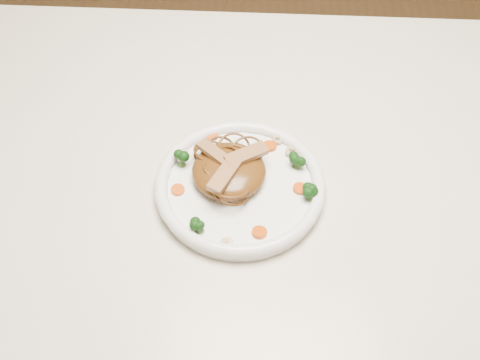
{
  "coord_description": "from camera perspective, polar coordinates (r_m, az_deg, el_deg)",
  "views": [
    {
      "loc": [
        -0.04,
        -0.64,
        1.52
      ],
      "look_at": [
        -0.07,
        -0.05,
        0.78
      ],
      "focal_mm": 47.37,
      "sensor_mm": 36.0,
      "label": 1
    }
  ],
  "objects": [
    {
      "name": "chicken_a",
      "position": [
        0.95,
        0.57,
        2.29
      ],
      "size": [
        0.07,
        0.06,
        0.01
      ],
      "primitive_type": "cube",
      "rotation": [
        0.0,
        0.0,
        0.59
      ],
      "color": "#AE7C52",
      "rests_on": "noodle_mound"
    },
    {
      "name": "mushroom_3",
      "position": [
        1.02,
        3.39,
        3.62
      ],
      "size": [
        0.03,
        0.03,
        0.01
      ],
      "primitive_type": "cylinder",
      "rotation": [
        0.0,
        0.0,
        2.01
      ],
      "color": "beige",
      "rests_on": "plate"
    },
    {
      "name": "chicken_b",
      "position": [
        0.96,
        -2.33,
        2.46
      ],
      "size": [
        0.06,
        0.05,
        0.01
      ],
      "primitive_type": "cube",
      "rotation": [
        0.0,
        0.0,
        2.45
      ],
      "color": "#AE7C52",
      "rests_on": "noodle_mound"
    },
    {
      "name": "carrot_1",
      "position": [
        0.96,
        -5.62,
        -0.88
      ],
      "size": [
        0.03,
        0.03,
        0.0
      ],
      "primitive_type": "cylinder",
      "rotation": [
        0.0,
        0.0,
        0.34
      ],
      "color": "#D54A07",
      "rests_on": "plate"
    },
    {
      "name": "broccoli_0",
      "position": [
        0.98,
        5.21,
        1.75
      ],
      "size": [
        0.03,
        0.03,
        0.03
      ],
      "primitive_type": null,
      "rotation": [
        0.0,
        0.0,
        -0.32
      ],
      "color": "#0C380B",
      "rests_on": "plate"
    },
    {
      "name": "mushroom_1",
      "position": [
        1.01,
        4.71,
        2.63
      ],
      "size": [
        0.04,
        0.04,
        0.01
      ],
      "primitive_type": "cylinder",
      "rotation": [
        0.0,
        0.0,
        1.01
      ],
      "color": "beige",
      "rests_on": "plate"
    },
    {
      "name": "ground",
      "position": [
        1.66,
        2.69,
        -15.78
      ],
      "size": [
        4.0,
        4.0,
        0.0
      ],
      "primitive_type": "plane",
      "color": "brown",
      "rests_on": "ground"
    },
    {
      "name": "mushroom_2",
      "position": [
        1.01,
        -5.15,
        2.37
      ],
      "size": [
        0.04,
        0.04,
        0.01
      ],
      "primitive_type": "cylinder",
      "rotation": [
        0.0,
        0.0,
        -0.82
      ],
      "color": "beige",
      "rests_on": "plate"
    },
    {
      "name": "plate",
      "position": [
        0.97,
        -0.0,
        -0.81
      ],
      "size": [
        0.33,
        0.33,
        0.02
      ],
      "primitive_type": "cylinder",
      "rotation": [
        0.0,
        0.0,
        0.34
      ],
      "color": "white",
      "rests_on": "table"
    },
    {
      "name": "carrot_3",
      "position": [
        1.03,
        -2.52,
        4.01
      ],
      "size": [
        0.02,
        0.02,
        0.0
      ],
      "primitive_type": "cylinder",
      "rotation": [
        0.0,
        0.0,
        0.22
      ],
      "color": "#D54A07",
      "rests_on": "plate"
    },
    {
      "name": "chicken_c",
      "position": [
        0.93,
        -1.35,
        0.54
      ],
      "size": [
        0.05,
        0.07,
        0.01
      ],
      "primitive_type": "cube",
      "rotation": [
        0.0,
        0.0,
        4.27
      ],
      "color": "#AE7C52",
      "rests_on": "noodle_mound"
    },
    {
      "name": "broccoli_2",
      "position": [
        0.91,
        -3.7,
        -4.06
      ],
      "size": [
        0.03,
        0.03,
        0.03
      ],
      "primitive_type": null,
      "rotation": [
        0.0,
        0.0,
        0.36
      ],
      "color": "#0C380B",
      "rests_on": "plate"
    },
    {
      "name": "carrot_2",
      "position": [
        0.96,
        5.42,
        -0.76
      ],
      "size": [
        0.03,
        0.03,
        0.0
      ],
      "primitive_type": "cylinder",
      "rotation": [
        0.0,
        0.0,
        0.29
      ],
      "color": "#D54A07",
      "rests_on": "plate"
    },
    {
      "name": "broccoli_1",
      "position": [
        0.98,
        -5.34,
        2.03
      ],
      "size": [
        0.03,
        0.03,
        0.03
      ],
      "primitive_type": null,
      "rotation": [
        0.0,
        0.0,
        0.0
      ],
      "color": "#0C380B",
      "rests_on": "plate"
    },
    {
      "name": "carrot_4",
      "position": [
        0.91,
        1.76,
        -4.72
      ],
      "size": [
        0.03,
        0.03,
        0.0
      ],
      "primitive_type": "cylinder",
      "rotation": [
        0.0,
        0.0,
        0.32
      ],
      "color": "#D54A07",
      "rests_on": "plate"
    },
    {
      "name": "carrot_0",
      "position": [
        1.01,
        2.68,
        3.1
      ],
      "size": [
        0.03,
        0.03,
        0.0
      ],
      "primitive_type": "cylinder",
      "rotation": [
        0.0,
        0.0,
        -0.4
      ],
      "color": "#D54A07",
      "rests_on": "plate"
    },
    {
      "name": "table",
      "position": [
        1.09,
        3.95,
        -2.31
      ],
      "size": [
        1.2,
        0.8,
        0.75
      ],
      "color": "beige",
      "rests_on": "ground"
    },
    {
      "name": "mushroom_0",
      "position": [
        0.9,
        -1.32,
        -5.73
      ],
      "size": [
        0.03,
        0.03,
        0.01
      ],
      "primitive_type": "cylinder",
      "rotation": [
        0.0,
        0.0,
        0.64
      ],
      "color": "beige",
      "rests_on": "plate"
    },
    {
      "name": "broccoli_3",
      "position": [
        0.94,
        6.44,
        -1.08
      ],
      "size": [
        0.03,
        0.03,
        0.03
      ],
      "primitive_type": null,
      "rotation": [
        0.0,
        0.0,
        -0.17
      ],
      "color": "#0C380B",
      "rests_on": "plate"
    },
    {
      "name": "noodle_mound",
      "position": [
        0.96,
        -1.01,
        0.82
      ],
      "size": [
        0.14,
        0.14,
        0.04
      ],
      "primitive_type": "ellipsoid",
      "rotation": [
        0.0,
        0.0,
        0.24
      ],
      "color": "#5A3011",
      "rests_on": "plate"
    }
  ]
}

